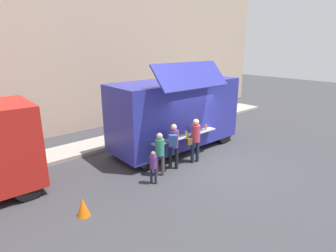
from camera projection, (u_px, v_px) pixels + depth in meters
ground_plane at (215, 165)px, 10.77m from camera, size 60.00×60.00×0.00m
curb_strip at (66, 152)px, 11.79m from camera, size 28.00×1.60×0.15m
building_behind at (45, 40)px, 13.87m from camera, size 32.00×2.40×9.54m
food_truck_main at (176, 113)px, 12.00m from camera, size 5.92×3.13×3.91m
traffic_cone_orange at (83, 207)px, 7.49m from camera, size 0.36×0.36×0.55m
trash_bin at (198, 115)px, 16.56m from camera, size 0.60×0.60×0.85m
customer_front_ordering at (195, 137)px, 10.71m from camera, size 0.59×0.36×1.79m
customer_mid_with_backpack at (173, 142)px, 10.10m from camera, size 0.55×0.54×1.77m
customer_rear_waiting at (160, 150)px, 9.64m from camera, size 0.33×0.33×1.60m
child_near_queue at (153, 165)px, 9.11m from camera, size 0.24×0.24×1.17m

